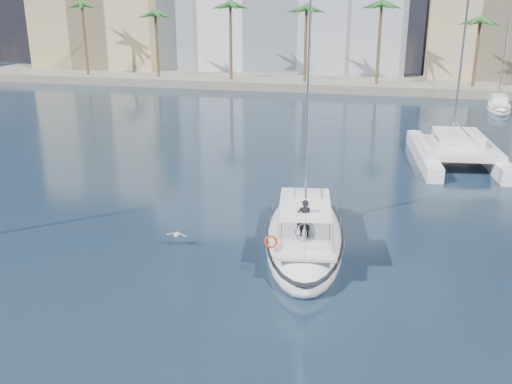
# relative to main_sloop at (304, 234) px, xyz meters

# --- Properties ---
(ground) EXTENTS (160.00, 160.00, 0.00)m
(ground) POSITION_rel_main_sloop_xyz_m (-3.36, -2.72, -0.57)
(ground) COLOR black
(ground) RESTS_ON ground
(quay) EXTENTS (120.00, 14.00, 1.20)m
(quay) POSITION_rel_main_sloop_xyz_m (-3.36, 58.28, 0.03)
(quay) COLOR gray
(quay) RESTS_ON ground
(building_tan_left) EXTENTS (22.00, 14.00, 22.00)m
(building_tan_left) POSITION_rel_main_sloop_xyz_m (-45.36, 66.28, 10.43)
(building_tan_left) COLOR tan
(building_tan_left) RESTS_ON ground
(building_beige) EXTENTS (20.00, 14.00, 20.00)m
(building_beige) POSITION_rel_main_sloop_xyz_m (18.64, 67.28, 9.43)
(building_beige) COLOR tan
(building_beige) RESTS_ON ground
(palm_left) EXTENTS (3.60, 3.60, 12.30)m
(palm_left) POSITION_rel_main_sloop_xyz_m (-37.36, 54.28, 9.71)
(palm_left) COLOR brown
(palm_left) RESTS_ON ground
(palm_centre) EXTENTS (3.60, 3.60, 12.30)m
(palm_centre) POSITION_rel_main_sloop_xyz_m (-3.36, 54.28, 9.71)
(palm_centre) COLOR brown
(palm_centre) RESTS_ON ground
(main_sloop) EXTENTS (6.09, 13.56, 19.42)m
(main_sloop) POSITION_rel_main_sloop_xyz_m (0.00, 0.00, 0.00)
(main_sloop) COLOR white
(main_sloop) RESTS_ON ground
(catamaran) EXTENTS (7.63, 13.33, 18.51)m
(catamaran) POSITION_rel_main_sloop_xyz_m (9.54, 19.02, 0.59)
(catamaran) COLOR white
(catamaran) RESTS_ON ground
(seagull) EXTENTS (1.17, 0.50, 0.22)m
(seagull) POSITION_rel_main_sloop_xyz_m (-6.61, -2.01, 0.14)
(seagull) COLOR silver
(seagull) RESTS_ON ground
(moored_yacht_a) EXTENTS (3.37, 9.52, 11.90)m
(moored_yacht_a) POSITION_rel_main_sloop_xyz_m (16.64, 44.28, -0.57)
(moored_yacht_a) COLOR white
(moored_yacht_a) RESTS_ON ground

